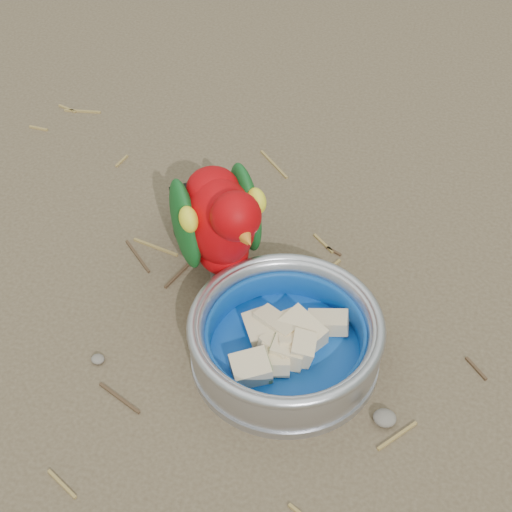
# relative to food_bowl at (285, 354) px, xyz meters

# --- Properties ---
(ground) EXTENTS (60.00, 60.00, 0.00)m
(ground) POSITION_rel_food_bowl_xyz_m (-0.00, -0.05, -0.01)
(ground) COLOR brown
(food_bowl) EXTENTS (0.20, 0.20, 0.02)m
(food_bowl) POSITION_rel_food_bowl_xyz_m (0.00, 0.00, 0.00)
(food_bowl) COLOR #B2B2BA
(food_bowl) RESTS_ON ground
(bowl_wall) EXTENTS (0.20, 0.20, 0.04)m
(bowl_wall) POSITION_rel_food_bowl_xyz_m (0.00, 0.00, 0.03)
(bowl_wall) COLOR #B2B2BA
(bowl_wall) RESTS_ON food_bowl
(fruit_wedges) EXTENTS (0.12, 0.12, 0.03)m
(fruit_wedges) POSITION_rel_food_bowl_xyz_m (0.00, 0.00, 0.02)
(fruit_wedges) COLOR beige
(fruit_wedges) RESTS_ON food_bowl
(lory_parrot) EXTENTS (0.20, 0.22, 0.16)m
(lory_parrot) POSITION_rel_food_bowl_xyz_m (-0.09, 0.10, 0.07)
(lory_parrot) COLOR #A90307
(lory_parrot) RESTS_ON ground
(ground_debris) EXTENTS (0.90, 0.80, 0.01)m
(ground_debris) POSITION_rel_food_bowl_xyz_m (0.02, 0.03, -0.01)
(ground_debris) COLOR olive
(ground_debris) RESTS_ON ground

